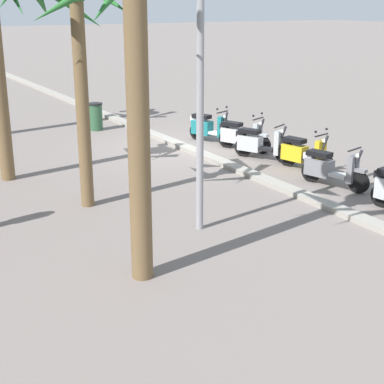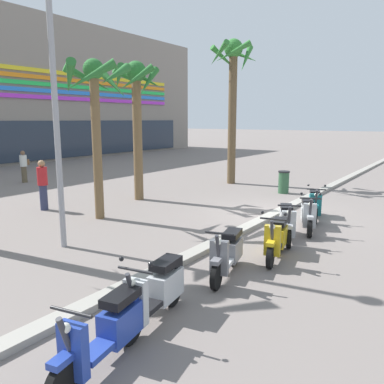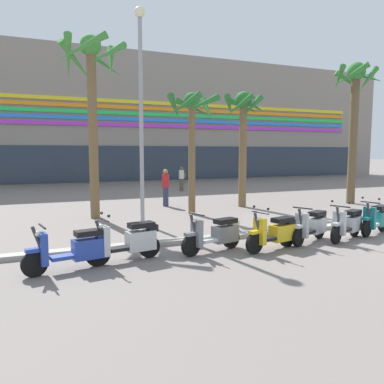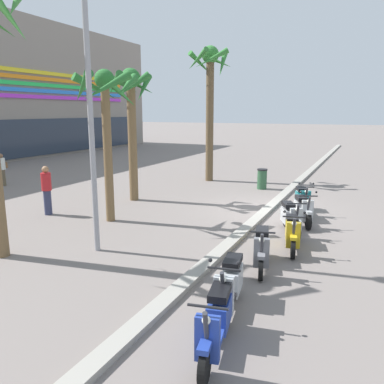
% 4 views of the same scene
% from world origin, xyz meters
% --- Properties ---
extents(ground_plane, '(200.00, 200.00, 0.00)m').
position_xyz_m(ground_plane, '(0.00, 0.00, 0.00)').
color(ground_plane, slate).
extents(curb_strip, '(60.00, 0.36, 0.12)m').
position_xyz_m(curb_strip, '(0.00, -0.03, 0.06)').
color(curb_strip, gray).
rests_on(curb_strip, ground).
extents(scooter_blue_last_in_row, '(1.84, 0.68, 1.04)m').
position_xyz_m(scooter_blue_last_in_row, '(-8.63, -1.40, 0.45)').
color(scooter_blue_last_in_row, black).
rests_on(scooter_blue_last_in_row, ground).
extents(scooter_silver_second_in_line, '(1.78, 0.64, 1.17)m').
position_xyz_m(scooter_silver_second_in_line, '(-7.39, -1.18, 0.47)').
color(scooter_silver_second_in_line, black).
rests_on(scooter_silver_second_in_line, ground).
extents(scooter_grey_tail_end, '(1.80, 0.74, 1.04)m').
position_xyz_m(scooter_grey_tail_end, '(-5.17, -1.18, 0.44)').
color(scooter_grey_tail_end, black).
rests_on(scooter_grey_tail_end, ground).
extents(scooter_yellow_mid_front, '(1.71, 0.69, 1.17)m').
position_xyz_m(scooter_yellow_mid_front, '(-3.69, -1.60, 0.44)').
color(scooter_yellow_mid_front, black).
rests_on(scooter_yellow_mid_front, ground).
extents(scooter_silver_mid_centre, '(1.70, 0.93, 1.04)m').
position_xyz_m(scooter_silver_mid_centre, '(-2.22, -1.26, 0.45)').
color(scooter_silver_mid_centre, black).
rests_on(scooter_silver_mid_centre, ground).
extents(scooter_silver_lead_nearest, '(1.70, 0.88, 1.17)m').
position_xyz_m(scooter_silver_lead_nearest, '(-1.06, -1.43, 0.45)').
color(scooter_silver_lead_nearest, black).
rests_on(scooter_silver_lead_nearest, ground).
extents(scooter_teal_mid_rear, '(1.65, 0.81, 1.17)m').
position_xyz_m(scooter_teal_mid_rear, '(0.35, -1.18, 0.46)').
color(scooter_teal_mid_rear, black).
rests_on(scooter_teal_mid_rear, ground).
extents(palm_tree_mid_walkway, '(2.05, 2.04, 5.22)m').
position_xyz_m(palm_tree_mid_walkway, '(-0.63, 5.40, 3.85)').
color(palm_tree_mid_walkway, brown).
rests_on(palm_tree_mid_walkway, ground).
extents(palm_tree_by_mall_entrance, '(2.21, 2.24, 4.86)m').
position_xyz_m(palm_tree_by_mall_entrance, '(-3.56, 4.37, 3.74)').
color(palm_tree_by_mall_entrance, brown).
rests_on(palm_tree_by_mall_entrance, ground).
extents(palm_tree_far_corner, '(2.28, 2.33, 6.75)m').
position_xyz_m(palm_tree_far_corner, '(4.85, 4.35, 4.88)').
color(palm_tree_far_corner, brown).
rests_on(palm_tree_far_corner, ground).
extents(pedestrian_by_palm_tree, '(0.45, 0.34, 1.58)m').
position_xyz_m(pedestrian_by_palm_tree, '(-0.78, 12.92, 0.83)').
color(pedestrian_by_palm_tree, brown).
rests_on(pedestrian_by_palm_tree, ground).
extents(pedestrian_window_shopping, '(0.34, 0.34, 1.73)m').
position_xyz_m(pedestrian_window_shopping, '(-3.86, 6.86, 0.91)').
color(pedestrian_window_shopping, '#2D3351').
rests_on(pedestrian_window_shopping, ground).
extents(litter_bin, '(0.48, 0.48, 0.95)m').
position_xyz_m(litter_bin, '(3.83, 1.24, 0.48)').
color(litter_bin, '#2D5638').
rests_on(litter_bin, ground).
extents(street_lamp, '(0.36, 0.36, 7.28)m').
position_xyz_m(street_lamp, '(-5.99, 2.99, 4.39)').
color(street_lamp, '#939399').
rests_on(street_lamp, ground).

